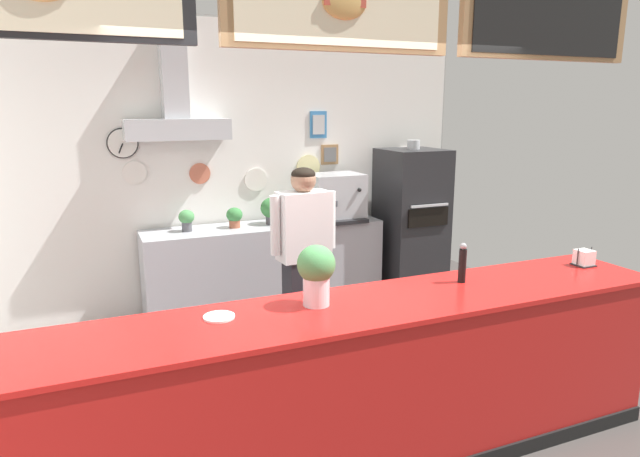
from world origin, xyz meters
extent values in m
plane|color=#3F3A38|center=(0.00, 0.00, 0.00)|extent=(6.62, 6.62, 0.00)
cube|color=gray|center=(0.00, 2.76, 1.50)|extent=(5.37, 0.12, 3.00)
cube|color=white|center=(0.00, 2.69, 1.50)|extent=(5.33, 0.01, 2.96)
cylinder|color=black|center=(-1.01, 2.68, 1.78)|extent=(0.29, 0.02, 0.29)
cylinder|color=white|center=(-1.01, 2.66, 1.78)|extent=(0.27, 0.01, 0.27)
cube|color=black|center=(-1.03, 2.66, 1.74)|extent=(0.05, 0.01, 0.10)
cylinder|color=white|center=(-0.92, 2.67, 1.49)|extent=(0.23, 0.02, 0.23)
cylinder|color=#C1664C|center=(-0.28, 2.67, 1.46)|extent=(0.21, 0.02, 0.21)
cylinder|color=white|center=(0.31, 2.67, 1.36)|extent=(0.25, 0.02, 0.25)
cylinder|color=beige|center=(0.91, 2.67, 1.47)|extent=(0.27, 0.02, 0.27)
cube|color=teal|center=(1.04, 2.68, 1.93)|extent=(0.19, 0.02, 0.29)
cube|color=#BABABA|center=(1.04, 2.67, 1.93)|extent=(0.14, 0.01, 0.21)
cube|color=#997047|center=(1.17, 2.68, 1.60)|extent=(0.20, 0.02, 0.22)
cube|color=#5E5E5E|center=(1.17, 2.67, 1.60)|extent=(0.15, 0.01, 0.16)
cube|color=white|center=(2.21, 2.68, 1.54)|extent=(0.26, 0.02, 0.23)
cube|color=#343434|center=(2.21, 2.67, 1.54)|extent=(0.19, 0.01, 0.16)
cube|color=#B7BABF|center=(-0.51, 2.53, 1.91)|extent=(0.99, 0.34, 0.20)
cube|color=#B7BABF|center=(-0.51, 2.58, 2.48)|extent=(0.24, 0.24, 0.94)
cube|color=#9E754C|center=(0.00, -0.10, 2.67)|extent=(1.36, 0.05, 0.48)
cube|color=beige|center=(0.00, -0.13, 2.67)|extent=(1.23, 0.01, 0.43)
ellipsoid|color=tan|center=(0.00, -0.14, 2.68)|extent=(0.26, 0.04, 0.18)
cube|color=#B74233|center=(0.00, -0.15, 2.68)|extent=(0.25, 0.01, 0.05)
cube|color=#9E754C|center=(1.48, -0.10, 2.67)|extent=(1.36, 0.05, 0.48)
cube|color=black|center=(1.48, -0.13, 2.67)|extent=(1.23, 0.01, 0.43)
cube|color=#B21916|center=(0.00, -0.35, 0.50)|extent=(4.05, 0.66, 0.99)
cube|color=red|center=(0.00, -0.35, 1.01)|extent=(4.13, 0.69, 0.03)
cube|color=#A3A5AD|center=(0.29, 2.36, 0.46)|extent=(2.47, 0.58, 0.93)
cube|color=gray|center=(0.29, 2.36, 0.17)|extent=(2.35, 0.53, 0.02)
cube|color=#232326|center=(1.98, 2.23, 0.83)|extent=(0.66, 0.66, 1.67)
cube|color=black|center=(1.98, 1.89, 0.97)|extent=(0.49, 0.02, 0.20)
cube|color=silver|center=(1.98, 1.87, 1.10)|extent=(0.46, 0.02, 0.02)
cylinder|color=silver|center=(1.98, 2.23, 1.72)|extent=(0.14, 0.14, 0.10)
cube|color=#232328|center=(0.22, 1.05, 0.45)|extent=(0.32, 0.22, 0.91)
cube|color=white|center=(0.22, 1.05, 1.19)|extent=(0.43, 0.25, 0.56)
cylinder|color=white|center=(0.46, 1.07, 1.22)|extent=(0.08, 0.08, 0.47)
cylinder|color=white|center=(-0.03, 1.03, 1.22)|extent=(0.08, 0.08, 0.47)
sphere|color=#997056|center=(0.22, 1.05, 1.56)|extent=(0.20, 0.20, 0.20)
ellipsoid|color=black|center=(0.22, 1.05, 1.60)|extent=(0.19, 0.19, 0.11)
cube|color=#B7BABF|center=(1.09, 2.34, 1.18)|extent=(0.57, 0.44, 0.50)
cylinder|color=#4C4C51|center=(0.97, 2.09, 1.15)|extent=(0.06, 0.06, 0.06)
cube|color=black|center=(1.09, 2.08, 0.95)|extent=(0.51, 0.10, 0.04)
sphere|color=black|center=(1.26, 2.10, 1.28)|extent=(0.04, 0.04, 0.04)
cylinder|color=#4C4C51|center=(0.39, 2.39, 0.97)|extent=(0.14, 0.14, 0.09)
ellipsoid|color=#387A3D|center=(0.39, 2.39, 1.10)|extent=(0.24, 0.24, 0.22)
cylinder|color=#9E563D|center=(-0.02, 2.37, 0.97)|extent=(0.11, 0.11, 0.07)
ellipsoid|color=#387A3D|center=(-0.02, 2.37, 1.06)|extent=(0.16, 0.16, 0.15)
cylinder|color=#9E563D|center=(0.77, 2.34, 0.96)|extent=(0.11, 0.11, 0.07)
ellipsoid|color=#2D6638|center=(0.77, 2.34, 1.06)|extent=(0.17, 0.17, 0.15)
cylinder|color=#4C4C51|center=(-0.49, 2.38, 0.97)|extent=(0.10, 0.10, 0.09)
ellipsoid|color=#47894C|center=(-0.49, 2.38, 1.07)|extent=(0.15, 0.15, 0.14)
cylinder|color=white|center=(-0.77, -0.23, 1.03)|extent=(0.17, 0.17, 0.01)
cylinder|color=black|center=(0.81, -0.23, 1.13)|extent=(0.05, 0.05, 0.22)
sphere|color=gray|center=(0.81, -0.23, 1.26)|extent=(0.04, 0.04, 0.04)
cylinder|color=silver|center=(-0.22, -0.25, 1.11)|extent=(0.15, 0.15, 0.17)
cylinder|color=gray|center=(-0.22, -0.25, 1.05)|extent=(0.14, 0.14, 0.05)
ellipsoid|color=#47894C|center=(-0.22, -0.25, 1.27)|extent=(0.22, 0.22, 0.22)
cube|color=#262628|center=(1.84, -0.26, 1.03)|extent=(0.13, 0.13, 0.01)
cylinder|color=#262628|center=(1.78, -0.26, 1.09)|extent=(0.01, 0.01, 0.13)
cylinder|color=#262628|center=(1.91, -0.26, 1.09)|extent=(0.01, 0.01, 0.13)
cube|color=white|center=(1.84, -0.26, 1.08)|extent=(0.11, 0.11, 0.11)
camera|label=1|loc=(-1.38, -3.03, 2.14)|focal=31.21mm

